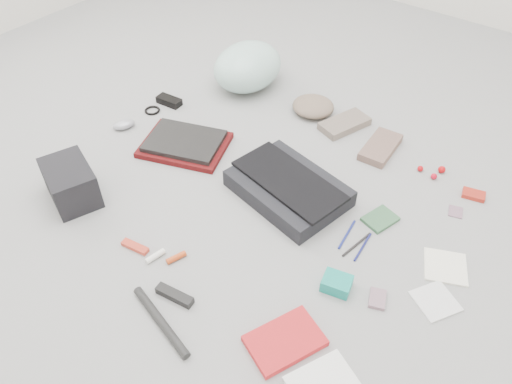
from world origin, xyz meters
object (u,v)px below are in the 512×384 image
Objects in this scene: bike_helmet at (248,67)px; book_red at (285,341)px; accordion_wallet at (337,283)px; messenger_bag at (288,188)px; laptop at (184,141)px; camera_bag at (71,183)px.

bike_helmet is 1.69× the size of book_red.
book_red is 0.26m from accordion_wallet.
messenger_bag is 0.79m from bike_helmet.
bike_helmet reaches higher than accordion_wallet.
bike_helmet reaches higher than messenger_bag.
accordion_wallet is (0.88, -0.23, -0.01)m from laptop.
camera_bag is at bearing -130.61° from messenger_bag.
laptop is 1.36× the size of camera_bag.
bike_helmet is at bearing 150.45° from messenger_bag.
laptop is 0.55m from bike_helmet.
bike_helmet reaches higher than book_red.
messenger_bag is 1.95× the size of book_red.
camera_bag is (-0.12, -0.48, 0.04)m from laptop.
bike_helmet is 1.41m from book_red.
book_red is at bearing -107.80° from accordion_wallet.
camera_bag reaches higher than accordion_wallet.
bike_helmet is 1.24m from accordion_wallet.
bike_helmet is at bearing 155.38° from book_red.
book_red is at bearing -49.73° from laptop.
laptop is 0.84× the size of bike_helmet.
camera_bag is 1.04× the size of book_red.
laptop is at bearing 96.10° from camera_bag.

